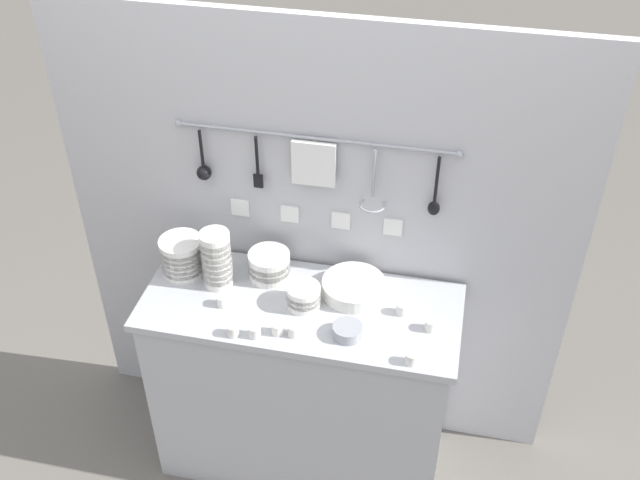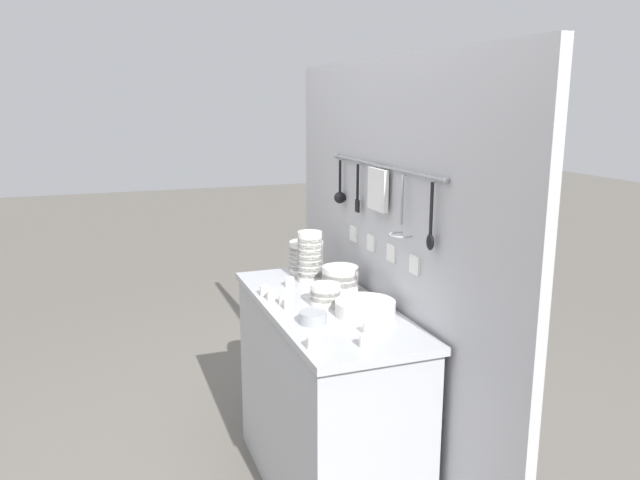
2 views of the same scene
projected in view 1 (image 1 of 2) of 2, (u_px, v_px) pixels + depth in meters
The scene contains 17 objects.
ground_plane at pixel (304, 453), 3.31m from camera, with size 20.00×20.00×0.00m, color #666059.
counter at pixel (302, 385), 3.03m from camera, with size 1.19×0.49×0.89m.
back_wall at pixel (317, 246), 2.94m from camera, with size 1.99×0.11×1.89m.
bowl_stack_back_corner at pixel (182, 256), 2.86m from camera, with size 0.17×0.17×0.15m.
bowl_stack_short_front at pixel (269, 265), 2.86m from camera, with size 0.16×0.16×0.11m.
bowl_stack_wide_centre at pixel (303, 296), 2.73m from camera, with size 0.13×0.13×0.09m.
bowl_stack_tall_left at pixel (217, 259), 2.79m from camera, with size 0.11×0.11×0.24m.
plate_stack at pixel (354, 287), 2.80m from camera, with size 0.24×0.24×0.06m.
steel_mixing_bowl at pixel (347, 331), 2.62m from camera, with size 0.11×0.11×0.04m.
cup_by_caddy at pixel (412, 358), 2.52m from camera, with size 0.04×0.04×0.04m.
cup_edge_far at pixel (278, 329), 2.63m from camera, with size 0.04×0.04×0.04m.
cup_back_left at pixel (233, 330), 2.63m from camera, with size 0.04×0.04×0.04m.
cup_centre at pixel (255, 332), 2.62m from camera, with size 0.04×0.04×0.04m.
cup_edge_near at pixel (431, 325), 2.65m from camera, with size 0.04×0.04×0.04m.
cup_back_right at pixel (294, 331), 2.62m from camera, with size 0.04×0.04×0.04m.
cup_front_right at pixel (222, 301), 2.75m from camera, with size 0.04×0.04×0.04m.
cup_beside_plates at pixel (402, 309), 2.71m from camera, with size 0.04×0.04×0.04m.
Camera 1 is at (0.50, -1.98, 2.77)m, focal length 42.00 mm.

